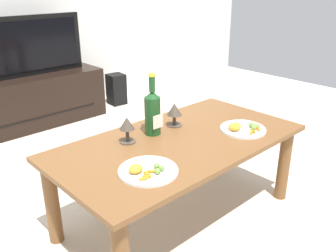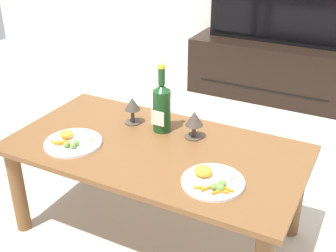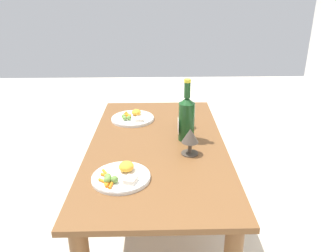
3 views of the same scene
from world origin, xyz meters
The scene contains 7 objects.
ground_plane centered at (0.00, 0.00, 0.00)m, with size 6.40×6.40×0.00m, color beige.
dining_table centered at (0.00, 0.00, 0.39)m, with size 1.31×0.70×0.47m.
wine_bottle centered at (-0.05, 0.15, 0.60)m, with size 0.08×0.09×0.33m.
goblet_left centered at (-0.21, 0.16, 0.56)m, with size 0.08×0.08×0.13m.
goblet_right centered at (0.12, 0.16, 0.56)m, with size 0.08×0.08×0.13m.
dinner_plate_left centered at (-0.34, -0.15, 0.48)m, with size 0.26×0.26×0.05m.
dinner_plate_right centered at (0.34, -0.15, 0.49)m, with size 0.25×0.25×0.05m.
Camera 3 is at (1.53, 0.02, 1.22)m, focal length 35.13 mm.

